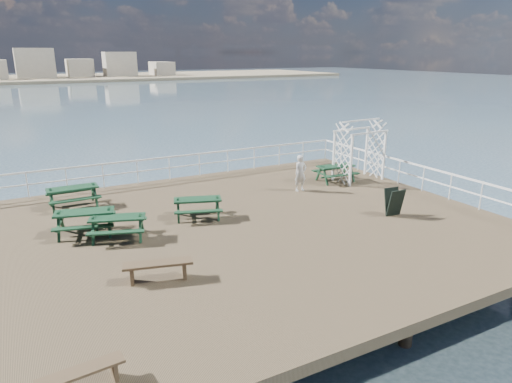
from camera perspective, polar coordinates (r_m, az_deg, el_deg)
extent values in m
cube|color=brown|center=(15.46, -2.77, -4.99)|extent=(18.00, 14.00, 0.30)
plane|color=#3A5361|center=(53.86, -21.64, 7.67)|extent=(300.00, 300.00, 0.00)
cube|color=tan|center=(149.64, -20.68, 13.18)|extent=(160.00, 40.00, 0.80)
cube|color=beige|center=(145.22, -25.90, 14.25)|extent=(10.00, 8.00, 8.00)
cube|color=beige|center=(146.42, -21.02, 14.22)|extent=(7.00, 8.00, 5.00)
cube|color=beige|center=(148.30, -16.72, 15.03)|extent=(9.00, 8.00, 7.00)
cube|color=beige|center=(151.61, -11.72, 14.84)|extent=(6.00, 8.00, 4.00)
cylinder|color=brown|center=(23.98, 7.81, -0.09)|extent=(0.36, 0.36, 2.10)
cube|color=white|center=(21.24, -10.85, 4.23)|extent=(17.70, 0.07, 0.07)
cube|color=white|center=(21.35, -10.78, 2.93)|extent=(17.70, 0.05, 0.05)
cube|color=white|center=(20.33, 20.33, 2.90)|extent=(0.07, 13.70, 0.07)
cube|color=white|center=(20.45, 20.18, 1.54)|extent=(0.05, 13.70, 0.05)
cube|color=#14381F|center=(18.46, -21.99, 0.40)|extent=(1.83, 0.73, 0.06)
cube|color=#14381F|center=(19.12, -22.14, 0.01)|extent=(1.82, 0.27, 0.05)
cube|color=#14381F|center=(17.96, -21.62, -0.98)|extent=(1.82, 0.27, 0.05)
cube|color=#14381F|center=(18.49, -24.20, -0.87)|extent=(0.10, 1.47, 0.06)
cube|color=#14381F|center=(18.64, -19.58, -0.20)|extent=(0.10, 1.47, 0.06)
cube|color=#14381F|center=(18.79, -24.27, -0.76)|extent=(0.09, 0.52, 0.89)
cube|color=#14381F|center=(18.21, -24.08, -1.28)|extent=(0.09, 0.52, 0.89)
cube|color=#14381F|center=(18.94, -19.73, -0.11)|extent=(0.09, 0.52, 0.89)
cube|color=#14381F|center=(18.37, -19.40, -0.60)|extent=(0.09, 0.52, 0.89)
cube|color=#14381F|center=(18.60, -21.82, -1.07)|extent=(1.62, 0.10, 0.06)
cube|color=#14381F|center=(15.56, -20.68, -2.43)|extent=(1.94, 1.14, 0.06)
cube|color=#14381F|center=(16.22, -20.35, -2.71)|extent=(1.83, 0.70, 0.05)
cube|color=#14381F|center=(15.09, -20.81, -4.23)|extent=(1.83, 0.70, 0.05)
cube|color=#14381F|center=(15.78, -23.30, -3.68)|extent=(0.45, 1.44, 0.06)
cube|color=#14381F|center=(15.58, -17.80, -3.33)|extent=(0.45, 1.44, 0.06)
cube|color=#14381F|center=(16.08, -23.12, -3.47)|extent=(0.21, 0.53, 0.89)
cube|color=#14381F|center=(15.52, -23.44, -4.24)|extent=(0.21, 0.53, 0.89)
cube|color=#14381F|center=(15.88, -17.72, -3.13)|extent=(0.21, 0.53, 0.89)
cube|color=#14381F|center=(15.31, -17.84, -3.90)|extent=(0.21, 0.53, 0.89)
cube|color=#14381F|center=(15.72, -20.50, -4.13)|extent=(1.59, 0.48, 0.06)
cube|color=#14381F|center=(20.98, 9.95, 3.15)|extent=(1.75, 0.77, 0.06)
cube|color=#14381F|center=(21.50, 9.06, 2.78)|extent=(1.72, 0.35, 0.05)
cube|color=#14381F|center=(20.60, 10.79, 2.06)|extent=(1.72, 0.35, 0.05)
cube|color=#14381F|center=(20.67, 8.28, 2.18)|extent=(0.17, 1.38, 0.06)
cube|color=#14381F|center=(21.45, 11.48, 2.56)|extent=(0.17, 1.38, 0.06)
cube|color=#14381F|center=(20.91, 7.85, 2.24)|extent=(0.11, 0.49, 0.83)
cube|color=#14381F|center=(20.45, 8.70, 1.86)|extent=(0.11, 0.49, 0.83)
cube|color=#14381F|center=(21.69, 11.04, 2.61)|extent=(0.11, 0.49, 0.83)
cube|color=#14381F|center=(21.24, 11.92, 2.26)|extent=(0.11, 0.49, 0.83)
cube|color=#14381F|center=(21.10, 9.89, 1.93)|extent=(1.52, 0.18, 0.06)
cube|color=#14381F|center=(14.89, -16.97, -3.14)|extent=(1.81, 1.18, 0.06)
cube|color=#14381F|center=(15.50, -16.63, -3.38)|extent=(1.68, 0.78, 0.05)
cube|color=#14381F|center=(14.46, -17.16, -4.91)|extent=(1.68, 0.78, 0.05)
cube|color=#14381F|center=(15.10, -19.53, -4.28)|extent=(0.52, 1.31, 0.06)
cube|color=#14381F|center=(14.90, -14.19, -4.08)|extent=(0.52, 1.31, 0.06)
cube|color=#14381F|center=(15.38, -19.34, -4.06)|extent=(0.23, 0.48, 0.82)
cube|color=#14381F|center=(14.86, -19.69, -4.84)|extent=(0.23, 0.48, 0.82)
cube|color=#14381F|center=(15.18, -14.09, -3.87)|extent=(0.23, 0.48, 0.82)
cube|color=#14381F|center=(14.66, -14.26, -4.65)|extent=(0.23, 0.48, 0.82)
cube|color=#14381F|center=(15.05, -16.82, -4.79)|extent=(1.45, 0.56, 0.06)
cube|color=#14381F|center=(16.17, -7.31, -0.98)|extent=(1.77, 1.14, 0.06)
cube|color=#14381F|center=(16.78, -7.36, -1.27)|extent=(1.64, 0.75, 0.05)
cube|color=#14381F|center=(15.74, -7.19, -2.51)|extent=(1.64, 0.75, 0.05)
cube|color=#14381F|center=(16.25, -9.70, -2.05)|extent=(0.50, 1.28, 0.06)
cube|color=#14381F|center=(16.30, -4.86, -1.81)|extent=(0.50, 1.28, 0.06)
cube|color=#14381F|center=(16.53, -9.69, -1.89)|extent=(0.22, 0.47, 0.80)
cube|color=#14381F|center=(16.01, -9.69, -2.52)|extent=(0.22, 0.47, 0.80)
cube|color=#14381F|center=(16.57, -4.94, -1.66)|extent=(0.22, 0.47, 0.80)
cube|color=#14381F|center=(16.05, -4.77, -2.28)|extent=(0.22, 0.47, 0.80)
cube|color=#14381F|center=(16.31, -7.25, -2.48)|extent=(1.41, 0.54, 0.06)
cube|color=brown|center=(12.04, -12.17, -8.79)|extent=(1.81, 0.84, 0.07)
cube|color=brown|center=(12.16, -15.24, -10.07)|extent=(0.18, 0.38, 0.44)
cube|color=brown|center=(12.17, -8.95, -9.62)|extent=(0.18, 0.38, 0.44)
cube|color=brown|center=(8.93, -21.03, -20.22)|extent=(1.49, 0.49, 0.05)
cube|color=brown|center=(9.14, -17.35, -20.47)|extent=(0.10, 0.32, 0.36)
cube|color=white|center=(20.20, 11.80, 3.72)|extent=(0.09, 0.09, 2.23)
cube|color=white|center=(20.99, 9.69, 4.33)|extent=(0.09, 0.09, 2.23)
cube|color=white|center=(21.64, 15.72, 4.32)|extent=(0.09, 0.09, 2.23)
cube|color=white|center=(22.38, 13.62, 4.88)|extent=(0.09, 0.09, 2.23)
cube|color=white|center=(20.69, 14.05, 7.14)|extent=(2.23, 0.23, 0.07)
cube|color=white|center=(21.46, 11.90, 7.62)|extent=(2.23, 0.23, 0.07)
cube|color=white|center=(21.00, 13.05, 8.66)|extent=(2.23, 0.23, 0.07)
cube|color=black|center=(16.98, 17.07, -1.40)|extent=(0.63, 0.30, 1.01)
cube|color=black|center=(17.12, 16.63, -1.21)|extent=(0.63, 0.30, 1.01)
imported|color=silver|center=(19.28, 5.59, 2.30)|extent=(0.56, 0.37, 1.53)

